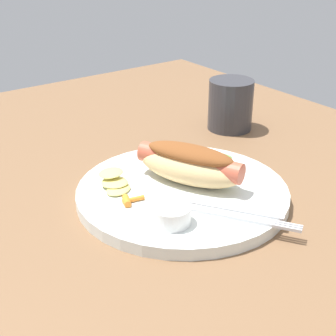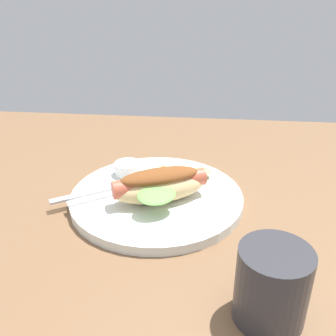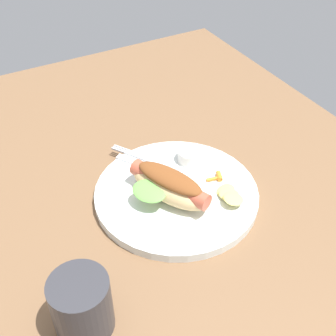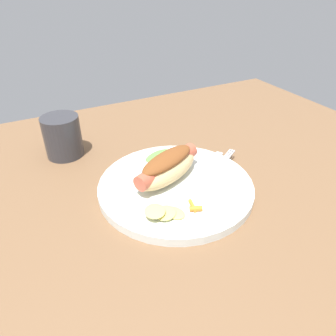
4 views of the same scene
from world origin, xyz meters
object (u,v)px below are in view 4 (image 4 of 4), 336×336
object	(u,v)px
plate	(176,187)
sauce_ramekin	(224,188)
hot_dog	(167,166)
carrot_garnish	(196,207)
knife	(207,168)
chips_pile	(165,212)
drinking_cup	(63,136)
fork	(218,168)

from	to	relation	value
plate	sauce_ramekin	size ratio (longest dim) A/B	5.95
hot_dog	carrot_garnish	bearing A→B (deg)	-112.63
hot_dog	knife	distance (cm)	8.97
chips_pile	knife	bearing A→B (deg)	-148.31
sauce_ramekin	knife	bearing A→B (deg)	-101.86
chips_pile	drinking_cup	bearing A→B (deg)	-72.23
hot_dog	fork	size ratio (longest dim) A/B	1.17
sauce_ramekin	drinking_cup	world-z (taller)	drinking_cup
knife	carrot_garnish	xyz separation A→B (cm)	(8.31, 9.23, 0.22)
sauce_ramekin	fork	xyz separation A→B (cm)	(-3.66, -6.91, -0.92)
plate	carrot_garnish	world-z (taller)	carrot_garnish
knife	drinking_cup	distance (cm)	31.58
carrot_garnish	drinking_cup	distance (cm)	34.08
sauce_ramekin	fork	world-z (taller)	sauce_ramekin
plate	hot_dog	xyz separation A→B (cm)	(0.84, -1.96, 3.59)
sauce_ramekin	fork	bearing A→B (deg)	-117.94
sauce_ramekin	plate	bearing A→B (deg)	-46.60
sauce_ramekin	knife	xyz separation A→B (cm)	(-1.63, -7.74, -0.94)
knife	chips_pile	size ratio (longest dim) A/B	1.84
knife	drinking_cup	xyz separation A→B (cm)	(23.09, -21.38, 2.70)
sauce_ramekin	drinking_cup	xyz separation A→B (cm)	(21.46, -29.12, 1.76)
hot_dog	sauce_ramekin	size ratio (longest dim) A/B	3.33
sauce_ramekin	chips_pile	bearing A→B (deg)	3.01
carrot_garnish	chips_pile	bearing A→B (deg)	-9.35
plate	drinking_cup	bearing A→B (deg)	-55.88
hot_dog	sauce_ramekin	distance (cm)	11.03
carrot_garnish	knife	bearing A→B (deg)	-131.99
hot_dog	plate	bearing A→B (deg)	-91.00
fork	drinking_cup	bearing A→B (deg)	105.90
sauce_ramekin	drinking_cup	bearing A→B (deg)	-53.61
hot_dog	sauce_ramekin	bearing A→B (deg)	-74.59
fork	knife	world-z (taller)	same
knife	chips_pile	distance (cm)	15.94
chips_pile	drinking_cup	distance (cm)	31.32
drinking_cup	carrot_garnish	bearing A→B (deg)	115.77
sauce_ramekin	carrot_garnish	world-z (taller)	sauce_ramekin
sauce_ramekin	carrot_garnish	size ratio (longest dim) A/B	1.44
sauce_ramekin	carrot_garnish	xyz separation A→B (cm)	(6.68, 1.49, -0.72)
hot_dog	chips_pile	xyz separation A→B (cm)	(4.99, 9.04, -2.09)
fork	carrot_garnish	xyz separation A→B (cm)	(10.34, 8.40, 0.20)
plate	carrot_garnish	xyz separation A→B (cm)	(0.58, 7.94, 1.20)
hot_dog	fork	distance (cm)	11.01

